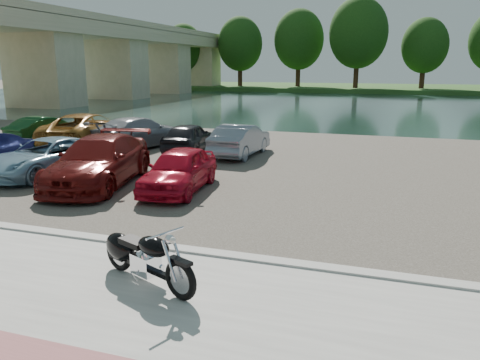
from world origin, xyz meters
name	(u,v)px	position (x,y,z in m)	size (l,w,h in m)	color
ground	(201,312)	(0.00, 0.00, 0.00)	(200.00, 200.00, 0.00)	#595447
promenade	(172,345)	(0.00, -1.00, 0.05)	(60.00, 6.00, 0.10)	#9C9993
kerb	(241,259)	(0.00, 2.00, 0.07)	(60.00, 0.30, 0.14)	#9C9993
parking_lot	(316,168)	(0.00, 11.00, 0.02)	(60.00, 18.00, 0.04)	#3D3931
river	(366,106)	(0.00, 40.00, 0.00)	(120.00, 40.00, 0.00)	#182C28
far_bank	(378,88)	(0.00, 72.00, 0.30)	(120.00, 24.00, 0.60)	#204C1B
bridge	(111,49)	(-28.00, 41.02, 5.52)	(7.00, 56.00, 8.55)	tan
far_trees	(413,38)	(4.36, 65.79, 7.49)	(70.25, 10.68, 12.52)	#351D13
motorcycle	(140,255)	(-1.34, 0.53, 0.56)	(2.21, 1.15, 1.05)	black
car_2	(47,157)	(-8.55, 6.84, 0.67)	(2.08, 4.51, 1.25)	#82A8BE
car_3	(99,161)	(-6.09, 6.29, 0.79)	(2.10, 5.17, 1.50)	#5C0E0D
car_4	(179,170)	(-3.37, 6.37, 0.68)	(1.52, 3.77, 1.28)	#AE0B20
car_5	(46,130)	(-13.43, 12.60, 0.68)	(1.36, 3.90, 1.28)	#103A18
car_6	(87,129)	(-11.05, 12.52, 0.80)	(2.52, 5.47, 1.52)	#9A6423
car_7	(139,132)	(-8.41, 12.73, 0.74)	(1.97, 4.85, 1.41)	gray
car_8	(189,137)	(-5.83, 12.50, 0.68)	(1.50, 3.73, 1.27)	black
car_9	(240,140)	(-3.40, 12.32, 0.70)	(1.39, 3.99, 1.31)	slate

